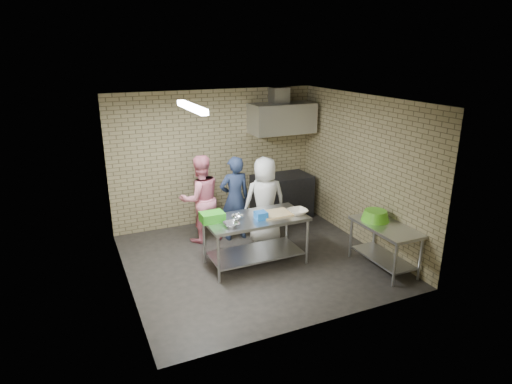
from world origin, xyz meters
The scene contains 25 objects.
floor centered at (0.00, 0.00, 0.00)m, with size 4.20×4.20×0.00m, color black.
ceiling centered at (0.00, 0.00, 2.70)m, with size 4.20×4.20×0.00m, color black.
back_wall centered at (0.00, 2.00, 1.35)m, with size 4.20×0.06×2.70m, color #93865C.
front_wall centered at (0.00, -2.00, 1.35)m, with size 4.20×0.06×2.70m, color #93865C.
left_wall centered at (-2.10, 0.00, 1.35)m, with size 0.06×4.00×2.70m, color #93865C.
right_wall centered at (2.10, 0.00, 1.35)m, with size 0.06×4.00×2.70m, color #93865C.
prep_table centered at (-0.04, -0.10, 0.41)m, with size 1.65×0.83×0.83m, color #B3B7BB.
side_counter centered at (1.80, -1.10, 0.38)m, with size 0.60×1.20×0.75m, color silver.
stove centered at (1.35, 1.65, 0.45)m, with size 1.20×0.70×0.90m, color black.
range_hood centered at (1.35, 1.70, 2.10)m, with size 1.30×0.60×0.60m, color silver.
hood_duct centered at (1.35, 1.85, 2.55)m, with size 0.35×0.30×0.30m, color #A5A8AD.
wall_shelf centered at (1.65, 1.89, 1.92)m, with size 0.80×0.20×0.04m, color #3F2B19.
fluorescent_fixture centered at (-1.00, 0.00, 2.64)m, with size 0.10×1.25×0.08m, color white.
green_crate centered at (-0.74, 0.02, 0.90)m, with size 0.37×0.28×0.15m, color #2A9A1C.
blue_tub centered at (0.01, -0.20, 0.89)m, with size 0.18×0.18×0.12m, color blue.
cutting_board centered at (0.31, -0.12, 0.84)m, with size 0.51×0.39×0.03m, color #D3BB7A.
mixing_bowl_a centered at (-0.54, -0.30, 0.86)m, with size 0.26×0.26×0.06m, color #BABCC2.
mixing_bowl_b centered at (-0.34, -0.05, 0.86)m, with size 0.20×0.20×0.06m, color silver.
ceramic_bowl centered at (0.66, -0.25, 0.87)m, with size 0.32×0.32×0.08m, color beige.
green_basin centered at (1.78, -0.85, 0.83)m, with size 0.46×0.46×0.17m, color #59C626, non-canonical shape.
bottle_red centered at (1.40, 1.89, 2.03)m, with size 0.07×0.07×0.18m, color #B22619.
bottle_green centered at (1.80, 1.89, 2.02)m, with size 0.06×0.06×0.15m, color green.
man_navy centered at (0.02, 0.98, 0.80)m, with size 0.58×0.38×1.60m, color #151C36.
woman_pink centered at (-0.58, 1.16, 0.82)m, with size 0.80×0.62×1.64m, color pink.
woman_white centered at (0.49, 0.67, 0.80)m, with size 0.78×0.51×1.60m, color silver.
Camera 1 is at (-2.73, -6.12, 3.44)m, focal length 30.51 mm.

